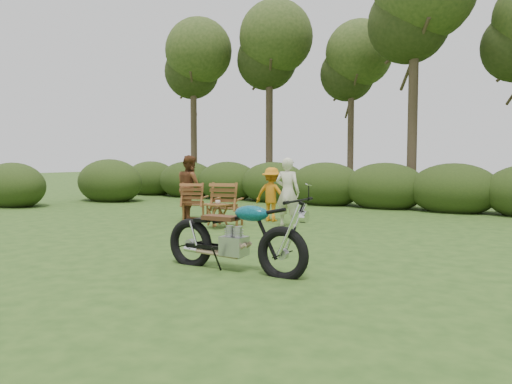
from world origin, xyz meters
The scene contains 10 objects.
ground centered at (0.00, 0.00, 0.00)m, with size 80.00×80.00×0.00m, color #274517.
tree_line centered at (0.50, 9.74, 3.81)m, with size 22.52×11.62×8.14m.
motorcycle centered at (1.15, -0.39, 0.00)m, with size 2.11×0.80×1.21m, color #0B7F95, non-canonical shape.
lawn_chair_right centered at (-1.57, 3.11, 0.00)m, with size 0.67×0.67×0.98m, color brown, non-canonical shape.
lawn_chair_left centered at (-2.92, 3.57, 0.00)m, with size 0.63×0.63×0.92m, color brown, non-canonical shape.
side_table centered at (-1.55, 2.69, 0.27)m, with size 0.52×0.44×0.54m, color brown, non-canonical shape.
cup centered at (-1.52, 2.67, 0.58)m, with size 0.11×0.11×0.09m, color beige.
adult_a centered at (-0.42, 3.79, 0.00)m, with size 0.56×0.37×1.54m, color beige.
adult_b centered at (-3.14, 3.63, 0.00)m, with size 0.78×0.61×1.60m, color brown.
child centered at (-1.21, 4.38, 0.00)m, with size 0.84×0.48×1.31m, color #C87512.
Camera 1 is at (5.14, -5.83, 1.55)m, focal length 35.00 mm.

